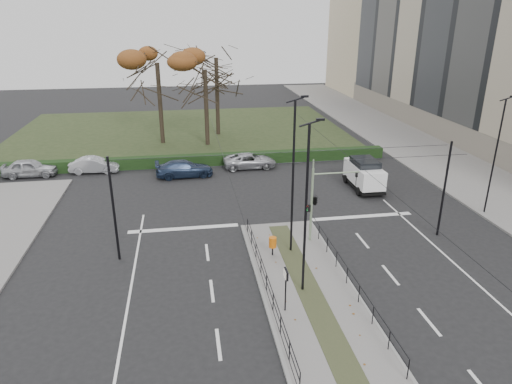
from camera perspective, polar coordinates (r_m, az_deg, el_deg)
The scene contains 22 objects.
ground at distance 25.55m, azimuth 4.85°, elevation -8.85°, with size 140.00×140.00×0.00m, color black.
median_island at distance 23.45m, azimuth 6.32°, elevation -11.69°, with size 4.40×15.00×0.14m, color slate.
sidewalk_east at distance 51.02m, azimuth 18.89°, elevation 5.61°, with size 8.00×90.00×0.14m, color slate.
park at distance 54.92m, azimuth -9.34°, elevation 7.50°, with size 38.00×26.00×0.10m, color #222E17.
hedge at distance 41.86m, azimuth -9.26°, elevation 3.86°, with size 38.00×1.00×1.00m, color black.
apartment_block at distance 56.50m, azimuth 28.62°, elevation 16.33°, with size 13.09×52.10×21.64m.
median_railing at distance 22.89m, azimuth 6.48°, elevation -9.92°, with size 4.14×13.24×0.92m.
catenary at distance 25.48m, azimuth 4.23°, elevation -0.36°, with size 20.00×34.00×6.00m.
traffic_light at distance 26.79m, azimuth 7.53°, elevation -0.88°, with size 3.08×1.75×4.53m.
litter_bin at distance 25.61m, azimuth 2.10°, elevation -6.33°, with size 0.43×0.43×1.10m.
info_panel at distance 20.71m, azimuth 3.74°, elevation -10.78°, with size 0.12×0.55×2.12m.
streetlamp_median_near at distance 21.07m, azimuth 6.31°, elevation -2.09°, with size 0.71×0.15×8.52m.
streetlamp_median_far at distance 24.73m, azimuth 4.69°, elevation 1.94°, with size 0.74×0.15×8.84m.
streetlamp_sidewalk at distance 33.93m, azimuth 27.74°, elevation 4.06°, with size 0.66×0.14×7.93m.
parked_car_first at distance 43.07m, azimuth -26.43°, elevation 2.72°, with size 1.77×4.40×1.50m, color #A7A9AE.
parked_car_second at distance 41.98m, azimuth -19.54°, elevation 3.20°, with size 1.44×4.13×1.36m, color #A7A9AE.
parked_car_third at distance 39.03m, azimuth -8.95°, elevation 2.90°, with size 1.94×4.78×1.39m, color #1F2D49.
parked_car_fourth at distance 40.88m, azimuth -0.77°, elevation 3.94°, with size 2.16×4.69×1.30m, color #A7A9AE.
white_van at distance 36.67m, azimuth 13.36°, elevation 2.29°, with size 2.07×4.48×2.40m.
rust_tree at distance 48.63m, azimuth -12.27°, elevation 15.49°, with size 9.42×9.42×10.85m.
bare_tree_center at distance 51.63m, azimuth -4.99°, elevation 15.70°, with size 6.99×6.99×11.21m.
bare_tree_near at distance 47.26m, azimuth -6.39°, elevation 14.28°, with size 7.12×7.12×10.18m.
Camera 1 is at (-5.58, -21.43, 12.73)m, focal length 32.00 mm.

